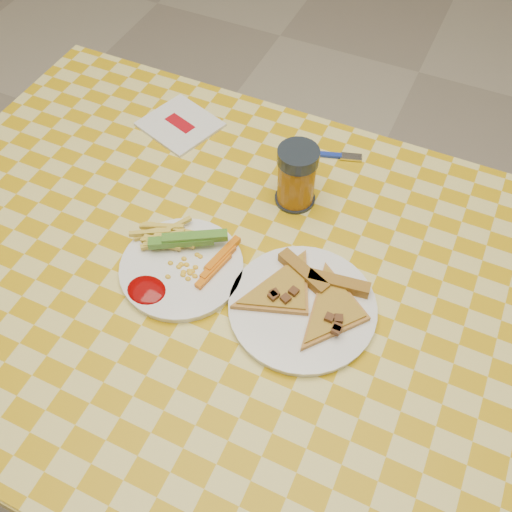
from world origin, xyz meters
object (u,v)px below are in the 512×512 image
(plate_left, at_px, (182,269))
(plate_right, at_px, (302,308))
(table, at_px, (240,304))
(drink_glass, at_px, (297,177))

(plate_left, height_order, plate_right, same)
(table, distance_m, plate_right, 0.14)
(table, xyz_separation_m, drink_glass, (0.02, 0.21, 0.13))
(plate_right, bearing_deg, plate_left, -176.40)
(table, xyz_separation_m, plate_right, (0.12, -0.01, 0.08))
(plate_left, distance_m, drink_glass, 0.26)
(table, bearing_deg, plate_right, -4.49)
(table, relative_size, plate_left, 6.33)
(plate_right, height_order, drink_glass, drink_glass)
(table, bearing_deg, drink_glass, 85.81)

